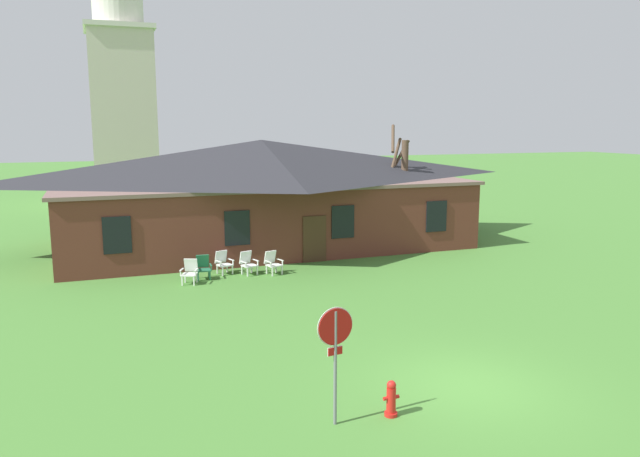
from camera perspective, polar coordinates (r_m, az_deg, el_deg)
name	(u,v)px	position (r m, az deg, el deg)	size (l,w,h in m)	color
ground_plane	(468,386)	(15.26, 13.70, -14.17)	(200.00, 200.00, 0.00)	#477F33
brick_building	(262,191)	(31.46, -5.47, 3.49)	(20.32, 10.40, 5.37)	brown
dome_tower	(122,90)	(51.46, -18.08, 12.29)	(5.18, 5.18, 19.37)	beige
stop_sign	(335,342)	(12.48, 1.45, -10.62)	(0.80, 0.14, 2.51)	slate
lawn_chair_by_porch	(190,271)	(24.23, -12.11, -3.91)	(0.79, 0.83, 0.96)	silver
lawn_chair_near_door	(203,267)	(24.85, -10.92, -3.53)	(0.67, 0.70, 0.96)	#28704C
lawn_chair_left_end	(223,262)	(25.56, -9.07, -3.11)	(0.75, 0.81, 0.96)	white
lawn_chair_middle	(248,262)	(25.32, -6.79, -3.17)	(0.75, 0.81, 0.96)	white
lawn_chair_right_end	(273,262)	(25.27, -4.47, -3.16)	(0.75, 0.80, 0.96)	silver
bare_tree_beside_building	(403,184)	(32.13, 7.76, 4.15)	(1.51, 1.53, 6.14)	brown
fire_hydrant	(391,399)	(13.43, 6.69, -15.62)	(0.36, 0.28, 0.79)	red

